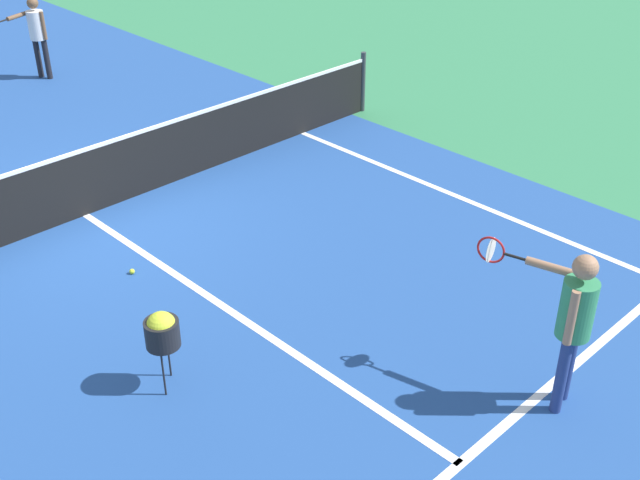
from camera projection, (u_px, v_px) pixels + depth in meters
name	position (u px, v px, depth m)	size (l,w,h in m)	color
ground_plane	(86.00, 215.00, 11.01)	(60.00, 60.00, 0.00)	#337F51
court_surface_inbounds	(86.00, 215.00, 11.01)	(10.62, 24.40, 0.00)	#234C93
line_sideline_right	(634.00, 269.00, 9.83)	(0.10, 11.89, 0.01)	white
line_service_near	(460.00, 463.00, 7.07)	(8.22, 0.10, 0.01)	white
line_center_service	(232.00, 312.00, 9.04)	(0.10, 6.40, 0.01)	white
net	(80.00, 183.00, 10.76)	(11.25, 0.09, 1.07)	#33383D
player_near	(573.00, 314.00, 7.23)	(0.41, 1.23, 1.68)	navy
player_far	(36.00, 29.00, 15.39)	(1.18, 0.46, 1.57)	black
ball_hopper	(162.00, 331.00, 7.64)	(0.34, 0.34, 0.87)	black
tennis_ball_near_net	(132.00, 271.00, 9.72)	(0.07, 0.07, 0.07)	#CCE033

